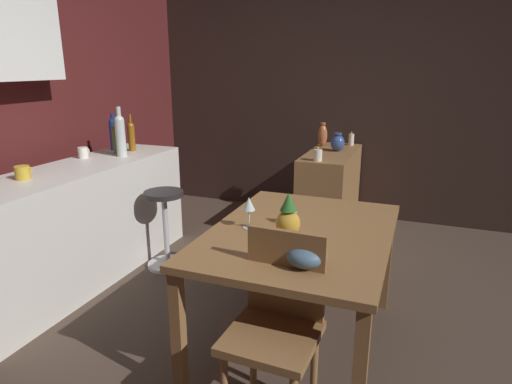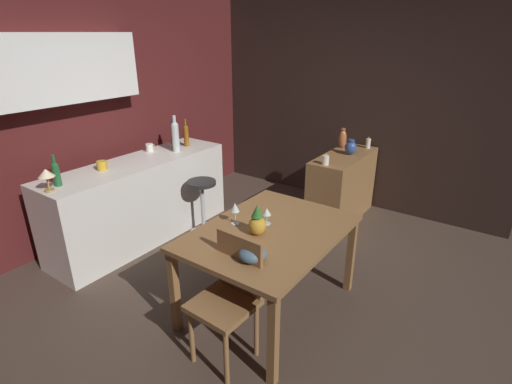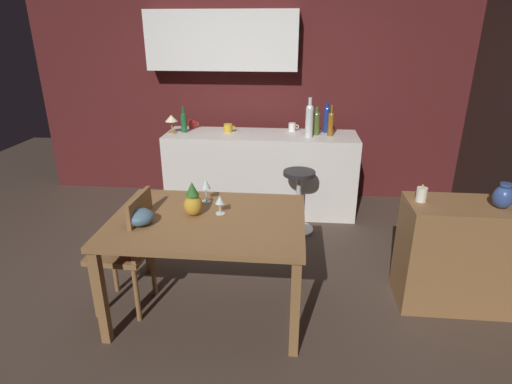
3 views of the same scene
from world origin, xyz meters
name	(u,v)px [view 3 (image 3 of 3)]	position (x,y,z in m)	size (l,w,h in m)	color
ground_plane	(224,281)	(0.00, 0.00, 0.00)	(9.00, 9.00, 0.00)	#47382D
wall_kitchen_back	(245,80)	(-0.06, 2.08, 1.41)	(5.20, 0.33, 2.60)	#4C1919
dining_table	(208,228)	(-0.04, -0.33, 0.66)	(1.36, 0.99, 0.74)	olive
kitchen_counter	(261,173)	(0.18, 1.52, 0.45)	(2.10, 0.60, 0.90)	silver
sideboard_cabinet	(477,256)	(1.92, -0.09, 0.41)	(1.10, 0.44, 0.82)	olive
chair_near_window	(129,247)	(-0.62, -0.38, 0.51)	(0.42, 0.42, 0.91)	olive
bar_stool	(298,200)	(0.60, 1.00, 0.35)	(0.34, 0.34, 0.66)	#262323
wine_glass_left	(220,201)	(0.03, -0.24, 0.84)	(0.07, 0.07, 0.14)	silver
wine_glass_right	(206,185)	(-0.11, -0.04, 0.88)	(0.07, 0.07, 0.18)	silver
pineapple_centerpiece	(193,201)	(-0.15, -0.28, 0.85)	(0.13, 0.13, 0.25)	gold
fruit_bowl	(140,217)	(-0.48, -0.47, 0.79)	(0.19, 0.19, 0.11)	slate
wine_bottle_clear	(309,119)	(0.69, 1.45, 1.09)	(0.08, 0.08, 0.41)	silver
wine_bottle_cobalt	(327,118)	(0.89, 1.67, 1.06)	(0.08, 0.08, 0.33)	navy
wine_bottle_olive	(316,122)	(0.77, 1.55, 1.04)	(0.08, 0.08, 0.30)	#475623
wine_bottle_green	(184,121)	(-0.68, 1.52, 1.02)	(0.06, 0.06, 0.29)	#1E592D
wine_bottle_amber	(331,123)	(0.92, 1.51, 1.04)	(0.06, 0.06, 0.33)	#8C5114
cup_white	(292,127)	(0.52, 1.70, 0.94)	(0.12, 0.08, 0.09)	white
cup_red	(192,124)	(-0.64, 1.72, 0.95)	(0.12, 0.08, 0.10)	red
cup_mustard	(228,128)	(-0.19, 1.57, 0.95)	(0.13, 0.10, 0.09)	gold
counter_lamp	(171,120)	(-0.80, 1.45, 1.05)	(0.14, 0.14, 0.20)	#A58447
pillar_candle_short	(421,194)	(1.46, -0.06, 0.87)	(0.07, 0.07, 0.13)	white
vase_ceramic_blue	(503,197)	(1.98, -0.14, 0.90)	(0.14, 0.14, 0.18)	#334C8C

